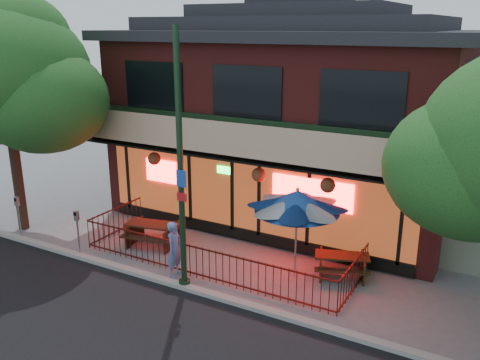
# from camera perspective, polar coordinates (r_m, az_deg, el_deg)

# --- Properties ---
(ground) EXTENTS (80.00, 80.00, 0.00)m
(ground) POSITION_cam_1_polar(r_m,az_deg,el_deg) (14.80, -5.32, -11.17)
(ground) COLOR gray
(ground) RESTS_ON ground
(curb) EXTENTS (80.00, 0.25, 0.12)m
(curb) POSITION_cam_1_polar(r_m,az_deg,el_deg) (14.42, -6.47, -11.76)
(curb) COLOR #999993
(curb) RESTS_ON ground
(restaurant_building) EXTENTS (12.96, 9.49, 8.05)m
(restaurant_building) POSITION_cam_1_polar(r_m,az_deg,el_deg) (19.53, 6.30, 8.51)
(restaurant_building) COLOR maroon
(restaurant_building) RESTS_ON ground
(patio_fence) EXTENTS (8.44, 2.62, 1.00)m
(patio_fence) POSITION_cam_1_polar(r_m,az_deg,el_deg) (14.89, -4.29, -8.25)
(patio_fence) COLOR #41120D
(patio_fence) RESTS_ON ground
(street_light) EXTENTS (0.43, 0.32, 7.00)m
(street_light) POSITION_cam_1_polar(r_m,az_deg,el_deg) (13.30, -6.66, 0.18)
(street_light) COLOR #16321C
(street_light) RESTS_ON ground
(street_tree_left) EXTENTS (5.60, 5.60, 8.05)m
(street_tree_left) POSITION_cam_1_polar(r_m,az_deg,el_deg) (18.67, -24.79, 11.48)
(street_tree_left) COLOR #36231B
(street_tree_left) RESTS_ON ground
(picnic_table_left) EXTENTS (2.01, 1.70, 0.75)m
(picnic_table_left) POSITION_cam_1_polar(r_m,az_deg,el_deg) (17.02, -9.74, -5.63)
(picnic_table_left) COLOR #362013
(picnic_table_left) RESTS_ON ground
(picnic_table_right) EXTENTS (1.86, 1.64, 0.66)m
(picnic_table_right) POSITION_cam_1_polar(r_m,az_deg,el_deg) (15.09, 11.37, -9.03)
(picnic_table_right) COLOR #372613
(picnic_table_right) RESTS_ON ground
(patio_umbrella) EXTENTS (2.37, 2.37, 2.71)m
(patio_umbrella) POSITION_cam_1_polar(r_m,az_deg,el_deg) (14.12, 6.44, -2.38)
(patio_umbrella) COLOR gray
(patio_umbrella) RESTS_ON ground
(pedestrian) EXTENTS (0.44, 0.63, 1.67)m
(pedestrian) POSITION_cam_1_polar(r_m,az_deg,el_deg) (14.76, -7.33, -7.73)
(pedestrian) COLOR #5470A9
(pedestrian) RESTS_ON ground
(parking_meter_near) EXTENTS (0.17, 0.15, 1.52)m
(parking_meter_near) POSITION_cam_1_polar(r_m,az_deg,el_deg) (16.54, -17.79, -4.90)
(parking_meter_near) COLOR #96999E
(parking_meter_near) RESTS_ON ground
(parking_meter_far) EXTENTS (0.15, 0.13, 1.52)m
(parking_meter_far) POSITION_cam_1_polar(r_m,az_deg,el_deg) (18.56, -23.66, -3.17)
(parking_meter_far) COLOR #9C9FA4
(parking_meter_far) RESTS_ON ground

